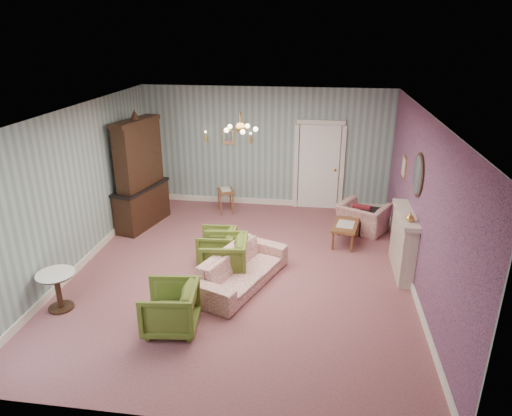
# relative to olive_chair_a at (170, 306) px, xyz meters

# --- Properties ---
(floor) EXTENTS (7.00, 7.00, 0.00)m
(floor) POSITION_rel_olive_chair_a_xyz_m (0.75, 1.86, -0.39)
(floor) COLOR #8F5358
(floor) RESTS_ON ground
(ceiling) EXTENTS (7.00, 7.00, 0.00)m
(ceiling) POSITION_rel_olive_chair_a_xyz_m (0.75, 1.86, 2.51)
(ceiling) COLOR white
(ceiling) RESTS_ON ground
(wall_back) EXTENTS (6.00, 0.00, 6.00)m
(wall_back) POSITION_rel_olive_chair_a_xyz_m (0.75, 5.36, 1.06)
(wall_back) COLOR gray
(wall_back) RESTS_ON ground
(wall_front) EXTENTS (6.00, 0.00, 6.00)m
(wall_front) POSITION_rel_olive_chair_a_xyz_m (0.75, -1.64, 1.06)
(wall_front) COLOR gray
(wall_front) RESTS_ON ground
(wall_left) EXTENTS (0.00, 7.00, 7.00)m
(wall_left) POSITION_rel_olive_chair_a_xyz_m (-2.25, 1.86, 1.06)
(wall_left) COLOR gray
(wall_left) RESTS_ON ground
(wall_right) EXTENTS (0.00, 7.00, 7.00)m
(wall_right) POSITION_rel_olive_chair_a_xyz_m (3.75, 1.86, 1.06)
(wall_right) COLOR gray
(wall_right) RESTS_ON ground
(wall_right_floral) EXTENTS (0.00, 7.00, 7.00)m
(wall_right_floral) POSITION_rel_olive_chair_a_xyz_m (3.73, 1.86, 1.06)
(wall_right_floral) COLOR #B65B7D
(wall_right_floral) RESTS_ON ground
(door) EXTENTS (1.12, 0.12, 2.16)m
(door) POSITION_rel_olive_chair_a_xyz_m (2.05, 5.32, 0.69)
(door) COLOR white
(door) RESTS_ON floor
(olive_chair_a) EXTENTS (0.80, 0.84, 0.79)m
(olive_chair_a) POSITION_rel_olive_chair_a_xyz_m (0.00, 0.00, 0.00)
(olive_chair_a) COLOR #586824
(olive_chair_a) RESTS_ON floor
(olive_chair_b) EXTENTS (0.82, 0.87, 0.81)m
(olive_chair_b) POSITION_rel_olive_chair_a_xyz_m (0.46, 1.67, 0.01)
(olive_chair_b) COLOR #586824
(olive_chair_b) RESTS_ON floor
(olive_chair_c) EXTENTS (0.67, 0.71, 0.70)m
(olive_chair_c) POSITION_rel_olive_chair_a_xyz_m (0.21, 2.19, -0.05)
(olive_chair_c) COLOR #586824
(olive_chair_c) RESTS_ON floor
(sofa_chintz) EXTENTS (1.30, 2.13, 0.80)m
(sofa_chintz) POSITION_rel_olive_chair_a_xyz_m (0.81, 1.42, 0.01)
(sofa_chintz) COLOR #A1414E
(sofa_chintz) RESTS_ON floor
(wingback_chair) EXTENTS (1.15, 1.02, 0.85)m
(wingback_chair) POSITION_rel_olive_chair_a_xyz_m (3.05, 4.01, 0.03)
(wingback_chair) COLOR #A1414E
(wingback_chair) RESTS_ON floor
(dresser) EXTENTS (0.86, 1.60, 2.54)m
(dresser) POSITION_rel_olive_chair_a_xyz_m (-1.81, 3.68, 0.87)
(dresser) COLOR black
(dresser) RESTS_ON floor
(fireplace) EXTENTS (0.30, 1.40, 1.16)m
(fireplace) POSITION_rel_olive_chair_a_xyz_m (3.61, 2.26, 0.19)
(fireplace) COLOR beige
(fireplace) RESTS_ON floor
(mantel_vase) EXTENTS (0.15, 0.15, 0.15)m
(mantel_vase) POSITION_rel_olive_chair_a_xyz_m (3.59, 1.86, 0.84)
(mantel_vase) COLOR gold
(mantel_vase) RESTS_ON fireplace
(oval_mirror) EXTENTS (0.04, 0.76, 0.84)m
(oval_mirror) POSITION_rel_olive_chair_a_xyz_m (3.71, 2.26, 1.46)
(oval_mirror) COLOR white
(oval_mirror) RESTS_ON wall_right
(framed_print) EXTENTS (0.04, 0.34, 0.42)m
(framed_print) POSITION_rel_olive_chair_a_xyz_m (3.72, 3.61, 1.21)
(framed_print) COLOR gold
(framed_print) RESTS_ON wall_right
(coffee_table) EXTENTS (0.62, 0.92, 0.43)m
(coffee_table) POSITION_rel_olive_chair_a_xyz_m (2.65, 3.31, -0.18)
(coffee_table) COLOR brown
(coffee_table) RESTS_ON floor
(side_table_black) EXTENTS (0.48, 0.48, 0.60)m
(side_table_black) POSITION_rel_olive_chair_a_xyz_m (3.17, 3.80, -0.10)
(side_table_black) COLOR black
(side_table_black) RESTS_ON floor
(pedestal_table) EXTENTS (0.61, 0.61, 0.64)m
(pedestal_table) POSITION_rel_olive_chair_a_xyz_m (-1.90, 0.27, -0.07)
(pedestal_table) COLOR black
(pedestal_table) RESTS_ON floor
(nesting_table) EXTENTS (0.51, 0.57, 0.61)m
(nesting_table) POSITION_rel_olive_chair_a_xyz_m (-0.12, 4.68, -0.09)
(nesting_table) COLOR brown
(nesting_table) RESTS_ON floor
(gilt_mirror_back) EXTENTS (0.28, 0.06, 0.36)m
(gilt_mirror_back) POSITION_rel_olive_chair_a_xyz_m (-0.15, 5.32, 1.31)
(gilt_mirror_back) COLOR gold
(gilt_mirror_back) RESTS_ON wall_back
(sconce_left) EXTENTS (0.16, 0.12, 0.30)m
(sconce_left) POSITION_rel_olive_chair_a_xyz_m (-0.70, 5.30, 1.31)
(sconce_left) COLOR gold
(sconce_left) RESTS_ON wall_back
(sconce_right) EXTENTS (0.16, 0.12, 0.30)m
(sconce_right) POSITION_rel_olive_chair_a_xyz_m (0.40, 5.30, 1.31)
(sconce_right) COLOR gold
(sconce_right) RESTS_ON wall_back
(chandelier) EXTENTS (0.56, 0.56, 0.36)m
(chandelier) POSITION_rel_olive_chair_a_xyz_m (0.75, 1.86, 2.24)
(chandelier) COLOR gold
(chandelier) RESTS_ON ceiling
(burgundy_cushion) EXTENTS (0.41, 0.28, 0.39)m
(burgundy_cushion) POSITION_rel_olive_chair_a_xyz_m (3.00, 3.86, 0.09)
(burgundy_cushion) COLOR maroon
(burgundy_cushion) RESTS_ON wingback_chair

